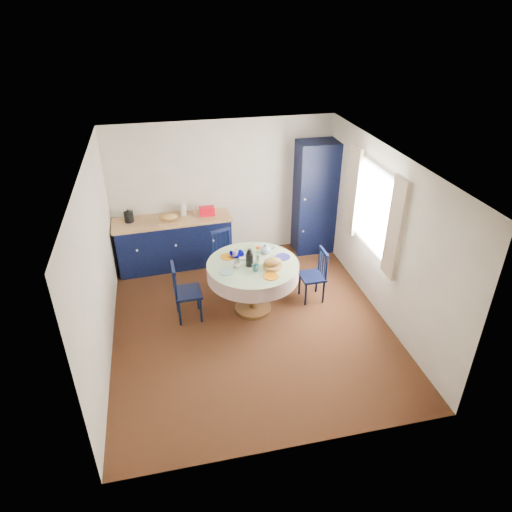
{
  "coord_description": "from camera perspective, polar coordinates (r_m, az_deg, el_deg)",
  "views": [
    {
      "loc": [
        -1.1,
        -5.36,
        4.28
      ],
      "look_at": [
        0.14,
        0.2,
        1.01
      ],
      "focal_mm": 32.0,
      "sensor_mm": 36.0,
      "label": 1
    }
  ],
  "objects": [
    {
      "name": "wall_left",
      "position": [
        6.22,
        -19.2,
        -1.15
      ],
      "size": [
        0.02,
        4.5,
        2.5
      ],
      "primitive_type": "cube",
      "color": "beige",
      "rests_on": "floor"
    },
    {
      "name": "mug_b",
      "position": [
        6.53,
        -0.07,
        -1.52
      ],
      "size": [
        0.11,
        0.11,
        0.1
      ],
      "primitive_type": "imported",
      "color": "#306B6A",
      "rests_on": "dining_table"
    },
    {
      "name": "window",
      "position": [
        7.0,
        14.53,
        5.64
      ],
      "size": [
        0.1,
        1.74,
        1.45
      ],
      "color": "white",
      "rests_on": "wall_right"
    },
    {
      "name": "wall_right",
      "position": [
        6.9,
        15.65,
        2.57
      ],
      "size": [
        0.02,
        4.5,
        2.5
      ],
      "primitive_type": "cube",
      "color": "beige",
      "rests_on": "floor"
    },
    {
      "name": "floor",
      "position": [
        6.95,
        -0.79,
        -8.21
      ],
      "size": [
        4.5,
        4.5,
        0.0
      ],
      "primitive_type": "plane",
      "color": "black",
      "rests_on": "ground"
    },
    {
      "name": "pantry_cabinet",
      "position": [
        8.5,
        7.43,
        7.22
      ],
      "size": [
        0.74,
        0.54,
        2.1
      ],
      "rotation": [
        0.0,
        0.0,
        -0.01
      ],
      "color": "black",
      "rests_on": "floor"
    },
    {
      "name": "mug_a",
      "position": [
        6.63,
        -2.44,
        -1.13
      ],
      "size": [
        0.11,
        0.11,
        0.09
      ],
      "primitive_type": "imported",
      "color": "silver",
      "rests_on": "dining_table"
    },
    {
      "name": "ceiling",
      "position": [
        5.76,
        -0.96,
        11.79
      ],
      "size": [
        4.5,
        4.5,
        0.0
      ],
      "primitive_type": "plane",
      "rotation": [
        3.14,
        0.0,
        0.0
      ],
      "color": "white",
      "rests_on": "wall_back"
    },
    {
      "name": "mug_d",
      "position": [
        6.94,
        -2.63,
        0.46
      ],
      "size": [
        0.11,
        0.11,
        0.1
      ],
      "primitive_type": "imported",
      "color": "silver",
      "rests_on": "dining_table"
    },
    {
      "name": "wall_back",
      "position": [
        8.27,
        -4.1,
        8.24
      ],
      "size": [
        4.0,
        0.02,
        2.5
      ],
      "primitive_type": "cube",
      "color": "beige",
      "rests_on": "floor"
    },
    {
      "name": "mug_c",
      "position": [
        7.01,
        1.14,
        0.79
      ],
      "size": [
        0.12,
        0.12,
        0.1
      ],
      "primitive_type": "imported",
      "color": "black",
      "rests_on": "dining_table"
    },
    {
      "name": "chair_far",
      "position": [
        7.73,
        -3.89,
        0.09
      ],
      "size": [
        0.52,
        0.51,
        0.9
      ],
      "rotation": [
        0.0,
        0.0,
        0.4
      ],
      "color": "black",
      "rests_on": "floor"
    },
    {
      "name": "dining_table",
      "position": [
        6.81,
        -0.34,
        -1.86
      ],
      "size": [
        1.37,
        1.37,
        1.11
      ],
      "color": "brown",
      "rests_on": "floor"
    },
    {
      "name": "cobalt_bowl",
      "position": [
        6.92,
        -2.43,
        0.17
      ],
      "size": [
        0.22,
        0.22,
        0.05
      ],
      "primitive_type": "imported",
      "color": "#03037F",
      "rests_on": "dining_table"
    },
    {
      "name": "kitchen_counter",
      "position": [
        8.26,
        -10.19,
        1.82
      ],
      "size": [
        2.07,
        0.74,
        1.15
      ],
      "rotation": [
        0.0,
        0.0,
        0.05
      ],
      "color": "black",
      "rests_on": "floor"
    },
    {
      "name": "chair_left",
      "position": [
        6.85,
        -8.86,
        -4.4
      ],
      "size": [
        0.41,
        0.43,
        0.93
      ],
      "rotation": [
        0.0,
        0.0,
        1.61
      ],
      "color": "black",
      "rests_on": "floor"
    },
    {
      "name": "chair_right",
      "position": [
        7.27,
        7.32,
        -2.36
      ],
      "size": [
        0.37,
        0.39,
        0.86
      ],
      "rotation": [
        0.0,
        0.0,
        -1.56
      ],
      "color": "black",
      "rests_on": "floor"
    }
  ]
}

